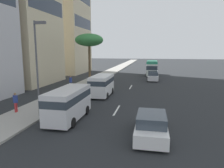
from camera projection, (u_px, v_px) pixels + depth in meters
name	position (u px, v px, depth m)	size (l,w,h in m)	color
ground_plane	(134.00, 82.00, 34.69)	(198.00, 198.00, 0.00)	#26282B
sidewalk_right	(94.00, 80.00, 36.04)	(162.00, 3.60, 0.15)	#9E9B93
lane_stripe_mid	(117.00, 110.00, 18.24)	(3.20, 0.16, 0.01)	silver
lane_stripe_far	(131.00, 87.00, 29.72)	(3.20, 0.16, 0.01)	silver
car_lead	(151.00, 125.00, 12.53)	(4.51, 1.94, 1.53)	white
car_second	(153.00, 76.00, 36.09)	(4.68, 1.87, 1.64)	silver
van_third	(102.00, 84.00, 23.83)	(4.86, 2.12, 2.41)	white
minibus_fourth	(152.00, 68.00, 43.13)	(6.97, 2.29, 3.07)	silver
van_fifth	(69.00, 102.00, 15.57)	(5.16, 2.05, 2.41)	silver
pedestrian_near_lamp	(71.00, 81.00, 27.49)	(0.37, 0.29, 1.79)	#333338
pedestrian_mid_block	(16.00, 101.00, 17.07)	(0.30, 0.34, 1.65)	red
palm_tree	(89.00, 41.00, 31.46)	(4.35, 4.35, 7.71)	brown
street_lamp	(38.00, 59.00, 15.52)	(0.24, 0.97, 7.32)	#4C4C51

